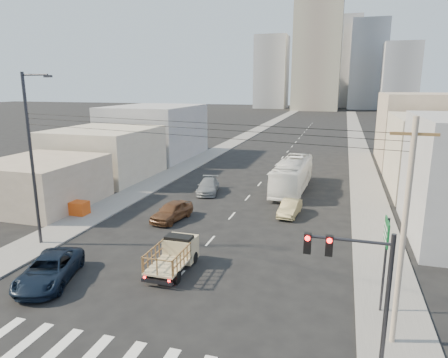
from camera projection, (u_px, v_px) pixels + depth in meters
The scene contains 26 objects.
ground at pixel (164, 294), 21.81m from camera, with size 420.00×420.00×0.00m, color black.
sidewalk_left at pixel (248, 135), 90.35m from camera, with size 3.50×180.00×0.12m, color slate.
sidewalk_right at pixel (357, 139), 83.83m from camera, with size 3.50×180.00×0.12m, color slate.
lane_dashes at pixel (290, 149), 71.24m from camera, with size 0.15×104.00×0.01m.
flatbed_pickup at pixel (174, 253), 24.49m from camera, with size 1.95×4.41×1.90m.
navy_pickup at pixel (49, 270), 23.00m from camera, with size 2.55×5.54×1.54m, color black.
city_bus at pixel (292, 175), 43.09m from camera, with size 2.82×12.05×3.36m, color white.
sedan_brown at pixel (172, 211), 33.62m from camera, with size 1.85×4.61×1.57m, color brown.
sedan_tan at pixel (290, 208), 34.86m from camera, with size 1.43×4.09×1.35m, color tan.
sedan_grey at pixel (208, 186), 42.16m from camera, with size 2.02×4.97×1.44m, color gray.
traffic_signal at pixel (360, 280), 14.89m from camera, with size 3.23×0.35×6.00m.
green_sign at pixel (386, 243), 19.25m from camera, with size 0.18×1.60×5.00m.
utility_pole at pixel (404, 233), 16.49m from camera, with size 1.80×0.24×10.00m.
streetlamp_left at pixel (33, 156), 27.22m from camera, with size 2.36×0.25×12.00m.
overhead_wires at pixel (170, 127), 21.14m from camera, with size 23.01×5.02×0.72m.
crate_stack at pixel (77, 208), 34.86m from camera, with size 1.80×1.20×1.14m.
bldg_right_mid at pixel (448, 155), 41.60m from camera, with size 11.00×14.00×8.00m, color #B5A892.
bldg_right_far at pixel (425, 130), 56.15m from camera, with size 12.00×16.00×10.00m, color tan.
bldg_left_near at pixel (42, 183), 37.48m from camera, with size 9.00×10.00×4.40m, color tan.
bldg_left_mid at pixel (104, 153), 48.77m from camera, with size 11.00×12.00×6.00m, color #B5A892.
bldg_left_far at pixel (155, 132), 62.67m from camera, with size 12.00×16.00×8.00m, color #97979A.
high_rise_tower at pixel (318, 41), 174.57m from camera, with size 20.00×20.00×60.00m, color tan.
midrise_ne at pixel (368, 65), 184.77m from camera, with size 16.00×16.00×40.00m, color gray.
midrise_nw at pixel (272, 72), 193.00m from camera, with size 15.00×15.00×34.00m, color gray.
midrise_back at pixel (341, 63), 201.63m from camera, with size 18.00×18.00×44.00m, color #97979A.
midrise_east at pixel (400, 78), 164.17m from camera, with size 14.00×14.00×28.00m, color gray.
Camera 1 is at (8.79, -18.01, 11.17)m, focal length 32.00 mm.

